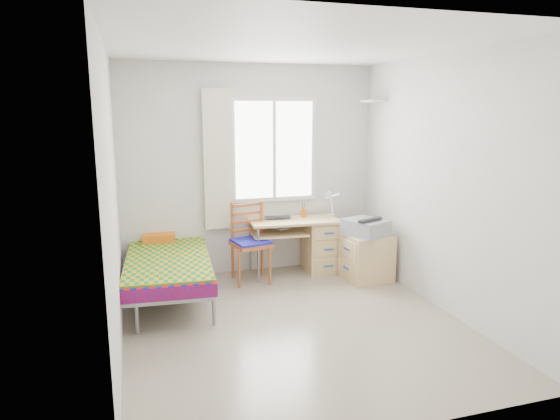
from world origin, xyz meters
The scene contains 17 objects.
floor centered at (0.00, 0.00, 0.00)m, with size 3.50×3.50×0.00m, color #BCAD93.
ceiling centered at (0.00, 0.00, 2.60)m, with size 3.50×3.50×0.00m, color white.
wall_back centered at (0.00, 1.75, 1.30)m, with size 3.20×3.20×0.00m, color silver.
wall_left centered at (-1.60, 0.00, 1.30)m, with size 3.50×3.50×0.00m, color silver.
wall_right centered at (1.60, 0.00, 1.30)m, with size 3.50×3.50×0.00m, color silver.
window centered at (0.30, 1.73, 1.55)m, with size 1.10×0.04×1.30m.
curtain centered at (-0.42, 1.68, 1.45)m, with size 0.35×0.05×1.70m, color beige.
floating_shelf centered at (1.49, 1.40, 2.15)m, with size 0.20×0.32×0.03m, color white.
bed centered at (-1.11, 1.14, 0.40)m, with size 1.03×1.99×0.83m.
desk centered at (0.78, 1.46, 0.38)m, with size 1.15×0.58×0.70m.
chair centered at (-0.10, 1.36, 0.54)m, with size 0.49×0.49×0.96m.
cabinet centered at (1.25, 0.96, 0.29)m, with size 0.57×0.51×0.57m.
printer centered at (1.21, 0.94, 0.67)m, with size 0.55×0.58×0.20m.
laptop centered at (0.29, 1.51, 0.71)m, with size 0.33×0.21×0.03m, color black.
pen_cup centered at (0.65, 1.58, 0.75)m, with size 0.08×0.08×0.10m, color orange.
task_lamp centered at (0.94, 1.37, 0.93)m, with size 0.21×0.31×0.37m.
book centered at (0.24, 1.50, 0.59)m, with size 0.16×0.21×0.02m, color gray.
Camera 1 is at (-1.44, -4.31, 2.06)m, focal length 32.00 mm.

